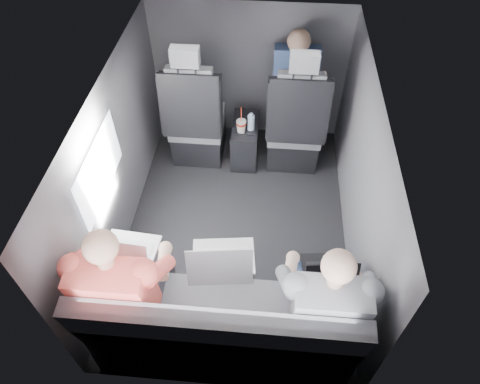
# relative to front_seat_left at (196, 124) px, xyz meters

# --- Properties ---
(floor) EXTENTS (2.60, 2.60, 0.00)m
(floor) POSITION_rel_front_seat_left_xyz_m (0.45, -0.84, -0.40)
(floor) COLOR black
(floor) RESTS_ON ground
(ceiling) EXTENTS (2.60, 2.60, 0.00)m
(ceiling) POSITION_rel_front_seat_left_xyz_m (0.45, -0.84, 0.95)
(ceiling) COLOR #B2B2AD
(ceiling) RESTS_ON panel_back
(panel_left) EXTENTS (0.02, 2.60, 1.35)m
(panel_left) POSITION_rel_front_seat_left_xyz_m (-0.45, -0.84, 0.27)
(panel_left) COLOR #56565B
(panel_left) RESTS_ON floor
(panel_right) EXTENTS (0.02, 2.60, 1.35)m
(panel_right) POSITION_rel_front_seat_left_xyz_m (1.35, -0.84, 0.27)
(panel_right) COLOR #56565B
(panel_right) RESTS_ON floor
(panel_front) EXTENTS (1.80, 0.02, 1.35)m
(panel_front) POSITION_rel_front_seat_left_xyz_m (0.45, 0.46, 0.27)
(panel_front) COLOR #56565B
(panel_front) RESTS_ON floor
(panel_back) EXTENTS (1.80, 0.02, 1.35)m
(panel_back) POSITION_rel_front_seat_left_xyz_m (0.45, -2.14, 0.27)
(panel_back) COLOR #56565B
(panel_back) RESTS_ON floor
(side_window) EXTENTS (0.02, 0.75, 0.42)m
(side_window) POSITION_rel_front_seat_left_xyz_m (-0.43, -1.14, 0.50)
(side_window) COLOR white
(side_window) RESTS_ON panel_left
(seatbelt) EXTENTS (0.35, 0.11, 0.59)m
(seatbelt) POSITION_rel_front_seat_left_xyz_m (0.90, -0.17, 0.40)
(seatbelt) COLOR black
(seatbelt) RESTS_ON front_seat_right
(front_seat_left) EXTENTS (0.52, 0.58, 1.26)m
(front_seat_left) POSITION_rel_front_seat_left_xyz_m (0.00, 0.00, 0.00)
(front_seat_left) COLOR black
(front_seat_left) RESTS_ON floor
(front_seat_right) EXTENTS (0.52, 0.58, 1.26)m
(front_seat_right) POSITION_rel_front_seat_left_xyz_m (0.90, 0.00, 0.00)
(front_seat_right) COLOR black
(front_seat_right) RESTS_ON floor
(center_console) EXTENTS (0.24, 0.48, 0.41)m
(center_console) POSITION_rel_front_seat_left_xyz_m (0.45, 0.04, -0.20)
(center_console) COLOR black
(center_console) RESTS_ON floor
(rear_bench) EXTENTS (1.60, 0.57, 0.92)m
(rear_bench) POSITION_rel_front_seat_left_xyz_m (0.45, -1.90, -0.09)
(rear_bench) COLOR slate
(rear_bench) RESTS_ON floor
(soda_cup) EXTENTS (0.09, 0.09, 0.27)m
(soda_cup) POSITION_rel_front_seat_left_xyz_m (0.42, -0.08, 0.07)
(soda_cup) COLOR white
(soda_cup) RESTS_ON center_console
(water_bottle) EXTENTS (0.06, 0.06, 0.18)m
(water_bottle) POSITION_rel_front_seat_left_xyz_m (0.51, -0.04, 0.08)
(water_bottle) COLOR #9EB8D6
(water_bottle) RESTS_ON center_console
(laptop_white) EXTENTS (0.37, 0.35, 0.26)m
(laptop_white) POSITION_rel_front_seat_left_xyz_m (-0.18, -1.59, 0.24)
(laptop_white) COLOR silver
(laptop_white) RESTS_ON passenger_rear_left
(laptop_silver) EXTENTS (0.42, 0.39, 0.28)m
(laptop_silver) POSITION_rel_front_seat_left_xyz_m (0.43, -1.61, 0.24)
(laptop_silver) COLOR #B1B0B5
(laptop_silver) RESTS_ON rear_bench
(laptop_black) EXTENTS (0.34, 0.32, 0.23)m
(laptop_black) POSITION_rel_front_seat_left_xyz_m (1.09, -1.63, 0.23)
(laptop_black) COLOR black
(laptop_black) RESTS_ON passenger_rear_right
(passenger_rear_left) EXTENTS (0.52, 0.63, 1.24)m
(passenger_rear_left) POSITION_rel_front_seat_left_xyz_m (-0.13, -1.81, 0.24)
(passenger_rear_left) COLOR #303035
(passenger_rear_left) RESTS_ON rear_bench
(passenger_rear_right) EXTENTS (0.50, 0.62, 1.22)m
(passenger_rear_right) POSITION_rel_front_seat_left_xyz_m (1.04, -1.81, 0.23)
(passenger_rear_right) COLOR navy
(passenger_rear_right) RESTS_ON rear_bench
(passenger_front_right) EXTENTS (0.39, 0.39, 0.79)m
(passenger_front_right) POSITION_rel_front_seat_left_xyz_m (0.87, 0.26, 0.35)
(passenger_front_right) COLOR navy
(passenger_front_right) RESTS_ON front_seat_right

